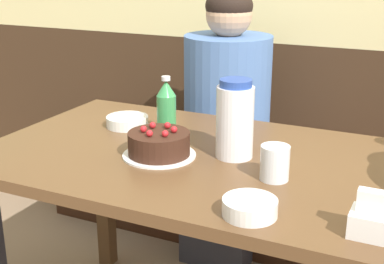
# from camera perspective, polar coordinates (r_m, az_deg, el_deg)

# --- Properties ---
(bench_seat) EXTENTS (2.24, 0.38, 0.42)m
(bench_seat) POSITION_cam_1_polar(r_m,az_deg,el_deg) (2.56, 8.34, -7.52)
(bench_seat) COLOR #381E11
(bench_seat) RESTS_ON ground_plane
(dining_table) EXTENTS (1.30, 0.82, 0.74)m
(dining_table) POSITION_cam_1_polar(r_m,az_deg,el_deg) (1.67, 0.42, -5.47)
(dining_table) COLOR brown
(dining_table) RESTS_ON ground_plane
(birthday_cake) EXTENTS (0.22, 0.22, 0.09)m
(birthday_cake) POSITION_cam_1_polar(r_m,az_deg,el_deg) (1.60, -3.54, -1.33)
(birthday_cake) COLOR white
(birthday_cake) RESTS_ON dining_table
(water_pitcher) EXTENTS (0.11, 0.11, 0.24)m
(water_pitcher) POSITION_cam_1_polar(r_m,az_deg,el_deg) (1.58, 4.60, 1.31)
(water_pitcher) COLOR white
(water_pitcher) RESTS_ON dining_table
(soju_bottle) EXTENTS (0.07, 0.07, 0.20)m
(soju_bottle) POSITION_cam_1_polar(r_m,az_deg,el_deg) (1.79, -2.75, 2.67)
(soju_bottle) COLOR #388E4C
(soju_bottle) RESTS_ON dining_table
(napkin_holder) EXTENTS (0.11, 0.08, 0.11)m
(napkin_holder) POSITION_cam_1_polar(r_m,az_deg,el_deg) (1.22, 19.08, -8.90)
(napkin_holder) COLOR white
(napkin_holder) RESTS_ON dining_table
(bowl_soup_white) EXTENTS (0.15, 0.15, 0.04)m
(bowl_soup_white) POSITION_cam_1_polar(r_m,az_deg,el_deg) (1.90, -6.91, 1.14)
(bowl_soup_white) COLOR white
(bowl_soup_white) RESTS_ON dining_table
(bowl_rice_small) EXTENTS (0.13, 0.13, 0.04)m
(bowl_rice_small) POSITION_cam_1_polar(r_m,az_deg,el_deg) (1.26, 6.19, -8.00)
(bowl_rice_small) COLOR white
(bowl_rice_small) RESTS_ON dining_table
(glass_tumbler_short) EXTENTS (0.08, 0.08, 0.10)m
(glass_tumbler_short) POSITION_cam_1_polar(r_m,az_deg,el_deg) (1.45, 8.82, -3.27)
(glass_tumbler_short) COLOR silver
(glass_tumbler_short) RESTS_ON dining_table
(person_pale_blue_shirt) EXTENTS (0.37, 0.37, 1.20)m
(person_pale_blue_shirt) POSITION_cam_1_polar(r_m,az_deg,el_deg) (2.32, 3.70, 0.00)
(person_pale_blue_shirt) COLOR #33333D
(person_pale_blue_shirt) RESTS_ON ground_plane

